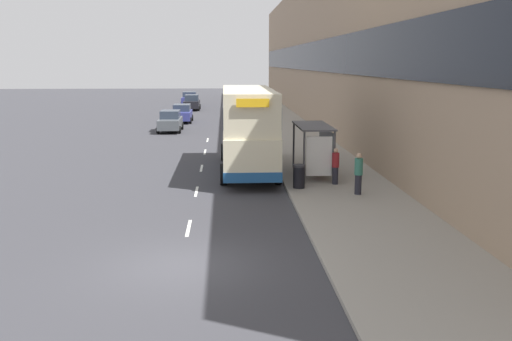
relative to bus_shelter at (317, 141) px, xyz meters
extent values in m
plane|color=#38383D|center=(-5.77, -11.88, -1.88)|extent=(220.00, 220.00, 0.00)
cube|color=gray|center=(0.73, 26.62, -1.81)|extent=(5.00, 93.00, 0.14)
cube|color=#9E846B|center=(4.73, 26.62, 4.95)|extent=(3.00, 93.00, 13.65)
cube|color=black|center=(3.19, 26.62, 4.27)|extent=(0.12, 89.28, 2.46)
cube|color=silver|center=(-5.77, -8.17, -1.87)|extent=(0.12, 2.00, 0.01)
cube|color=silver|center=(-5.77, -2.51, -1.87)|extent=(0.12, 2.00, 0.01)
cube|color=silver|center=(-5.77, 3.16, -1.87)|extent=(0.12, 2.00, 0.01)
cube|color=silver|center=(-5.77, 8.82, -1.87)|extent=(0.12, 2.00, 0.01)
cube|color=silver|center=(-5.77, 14.48, -1.87)|extent=(0.12, 2.00, 0.01)
cube|color=#4C4C51|center=(-0.17, 0.35, 0.70)|extent=(1.60, 4.20, 0.08)
cylinder|color=#4C4C51|center=(-0.87, -1.65, -0.54)|extent=(0.10, 0.10, 2.40)
cylinder|color=#4C4C51|center=(-0.87, 2.35, -0.54)|extent=(0.10, 0.10, 2.40)
cylinder|color=#4C4C51|center=(0.53, -1.65, -0.54)|extent=(0.10, 0.10, 2.40)
cylinder|color=#4C4C51|center=(0.53, 2.35, -0.54)|extent=(0.10, 0.10, 2.40)
cube|color=#99A8B2|center=(0.50, 0.35, -0.42)|extent=(0.04, 3.68, 1.92)
cube|color=white|center=(-0.17, -1.59, -0.49)|extent=(1.19, 0.10, 1.82)
cube|color=maroon|center=(0.07, 0.35, -1.29)|extent=(0.36, 2.80, 0.08)
cube|color=beige|center=(-3.30, 2.03, -0.45)|extent=(2.55, 10.31, 1.85)
cube|color=beige|center=(-3.30, 2.03, 1.45)|extent=(2.50, 10.00, 1.95)
cube|color=#1E518C|center=(-3.30, 2.03, -1.15)|extent=(2.58, 10.36, 0.45)
cube|color=#2D3847|center=(-3.30, 2.03, -0.08)|extent=(2.58, 9.69, 0.81)
cube|color=#2D3847|center=(-3.30, 2.03, 1.35)|extent=(2.55, 9.69, 0.94)
cube|color=yellow|center=(-3.30, -3.11, 2.07)|extent=(1.40, 0.08, 0.36)
cylinder|color=black|center=(-4.57, 5.53, -1.38)|extent=(0.30, 1.00, 1.00)
cylinder|color=black|center=(-2.02, 5.53, -1.38)|extent=(0.30, 1.00, 1.00)
cylinder|color=black|center=(-4.57, -1.17, -1.38)|extent=(0.30, 1.00, 1.00)
cylinder|color=black|center=(-2.02, -1.17, -1.38)|extent=(0.30, 1.00, 1.00)
cube|color=black|center=(-8.41, 41.34, -1.16)|extent=(1.77, 4.49, 0.83)
cube|color=#2D3847|center=(-8.41, 41.57, -0.41)|extent=(1.56, 2.15, 0.68)
cylinder|color=black|center=(-7.52, 39.95, -1.58)|extent=(0.20, 0.60, 0.60)
cylinder|color=black|center=(-9.30, 39.95, -1.58)|extent=(0.20, 0.60, 0.60)
cylinder|color=black|center=(-7.52, 42.73, -1.58)|extent=(0.20, 0.60, 0.60)
cylinder|color=black|center=(-9.30, 42.73, -1.58)|extent=(0.20, 0.60, 0.60)
cube|color=navy|center=(-8.57, 27.28, -1.19)|extent=(1.76, 4.47, 0.77)
cube|color=#2D3847|center=(-8.57, 27.50, -0.50)|extent=(1.55, 2.14, 0.63)
cylinder|color=black|center=(-7.68, 25.89, -1.58)|extent=(0.20, 0.60, 0.60)
cylinder|color=black|center=(-9.45, 25.89, -1.58)|extent=(0.20, 0.60, 0.60)
cylinder|color=black|center=(-7.68, 28.66, -1.58)|extent=(0.20, 0.60, 0.60)
cylinder|color=black|center=(-9.45, 28.66, -1.58)|extent=(0.20, 0.60, 0.60)
cube|color=#4C5156|center=(-8.99, 19.91, -1.18)|extent=(1.73, 4.44, 0.78)
cube|color=#2D3847|center=(-8.99, 20.13, -0.47)|extent=(1.52, 2.13, 0.64)
cylinder|color=black|center=(-8.12, 18.53, -1.58)|extent=(0.20, 0.60, 0.60)
cylinder|color=black|center=(-9.85, 18.53, -1.58)|extent=(0.20, 0.60, 0.60)
cylinder|color=black|center=(-8.12, 21.28, -1.58)|extent=(0.20, 0.60, 0.60)
cylinder|color=black|center=(-9.85, 21.28, -1.58)|extent=(0.20, 0.60, 0.60)
cube|color=navy|center=(-9.13, 48.64, -1.17)|extent=(1.90, 4.42, 0.82)
cube|color=#2D3847|center=(-9.13, 48.86, -0.42)|extent=(1.67, 2.12, 0.67)
cylinder|color=black|center=(-8.18, 47.27, -1.58)|extent=(0.20, 0.60, 0.60)
cylinder|color=black|center=(-10.07, 47.27, -1.58)|extent=(0.20, 0.60, 0.60)
cylinder|color=black|center=(-8.18, 50.00, -1.58)|extent=(0.20, 0.60, 0.60)
cylinder|color=black|center=(-10.07, 50.00, -1.58)|extent=(0.20, 0.60, 0.60)
cylinder|color=#23232D|center=(1.12, -3.98, -1.32)|extent=(0.29, 0.29, 0.84)
cylinder|color=#337260|center=(1.12, -3.98, -0.55)|extent=(0.35, 0.35, 0.70)
sphere|color=tan|center=(1.12, -3.98, -0.08)|extent=(0.23, 0.23, 0.23)
cylinder|color=#23232D|center=(0.54, -1.91, -1.34)|extent=(0.27, 0.27, 0.79)
cylinder|color=maroon|center=(0.54, -1.91, -0.62)|extent=(0.33, 0.33, 0.66)
sphere|color=tan|center=(0.54, -1.91, -0.18)|extent=(0.21, 0.21, 0.21)
cylinder|color=black|center=(-1.22, -2.62, -1.26)|extent=(0.52, 0.52, 0.95)
cylinder|color=#2D2D33|center=(-1.22, -2.62, -0.74)|extent=(0.55, 0.55, 0.10)
camera|label=1|loc=(-4.48, -27.23, 3.77)|focal=40.00mm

